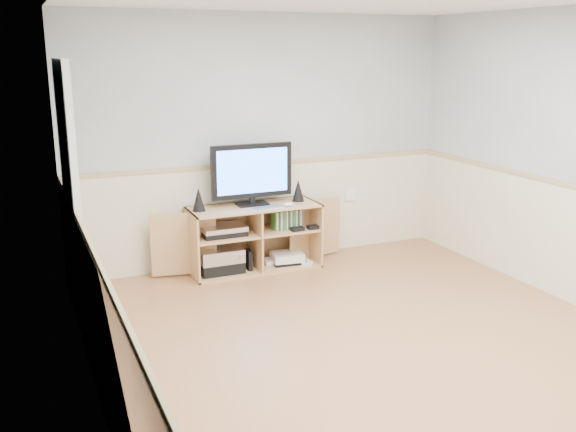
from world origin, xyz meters
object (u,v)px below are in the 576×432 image
object	(u,v)px
monitor	(252,172)
keyboard	(269,208)
media_cabinet	(252,235)
game_consoles	(286,258)

from	to	relation	value
monitor	keyboard	world-z (taller)	monitor
media_cabinet	keyboard	xyz separation A→B (m)	(0.10, -0.20, 0.32)
media_cabinet	game_consoles	xyz separation A→B (m)	(0.33, -0.07, -0.26)
monitor	game_consoles	world-z (taller)	monitor
monitor	media_cabinet	bearing A→B (deg)	90.00
monitor	keyboard	distance (m)	0.39
media_cabinet	keyboard	world-z (taller)	keyboard
media_cabinet	keyboard	bearing A→B (deg)	-63.37
monitor	keyboard	size ratio (longest dim) A/B	2.70
media_cabinet	monitor	bearing A→B (deg)	-90.00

